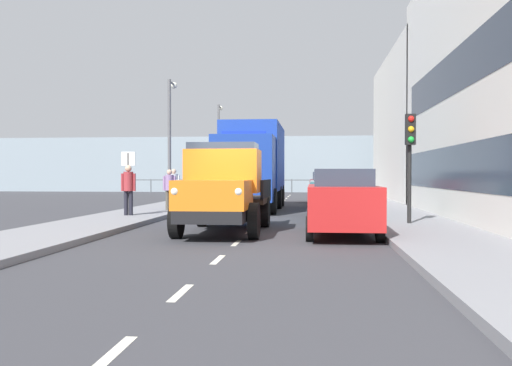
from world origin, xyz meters
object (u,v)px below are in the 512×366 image
object	(u,v)px
car_red_kerbside_near	(342,201)
lamp_post_far	(219,141)
street_sign	(128,172)
car_white_oppositeside_2	(250,185)
lorry_cargo_blue	(252,164)
car_silver_kerbside_2	(329,189)
pedestrian_in_dark_coat	(128,186)
car_black_oppositeside_1	(239,186)
lamp_post_promenade	(170,130)
pedestrian_strolling	(174,185)
truck_vintage_orange	(223,190)
pedestrian_near_railing	(169,186)
traffic_light_near	(410,144)
car_grey_oppositeside_0	(222,189)
car_teal_kerbside_1	(334,194)
car_maroon_kerbside_3	(326,187)

from	to	relation	value
car_red_kerbside_near	lamp_post_far	bearing A→B (deg)	-73.12
lamp_post_far	street_sign	xyz separation A→B (m)	(-0.02, 19.38, -2.25)
car_white_oppositeside_2	lorry_cargo_blue	bearing A→B (deg)	96.68
car_silver_kerbside_2	pedestrian_in_dark_coat	distance (m)	9.90
car_black_oppositeside_1	lamp_post_far	distance (m)	7.66
car_black_oppositeside_1	lamp_post_promenade	distance (m)	7.18
pedestrian_strolling	lamp_post_promenade	xyz separation A→B (m)	(0.76, -2.33, 2.59)
car_white_oppositeside_2	car_black_oppositeside_1	bearing A→B (deg)	90.00
lorry_cargo_blue	street_sign	xyz separation A→B (m)	(3.84, 5.47, -0.39)
pedestrian_in_dark_coat	street_sign	size ratio (longest dim) A/B	0.78
truck_vintage_orange	car_silver_kerbside_2	size ratio (longest dim) A/B	1.34
car_black_oppositeside_1	pedestrian_near_railing	bearing A→B (deg)	81.73
traffic_light_near	car_grey_oppositeside_0	bearing A→B (deg)	-52.72
car_silver_kerbside_2	lamp_post_far	world-z (taller)	lamp_post_far
truck_vintage_orange	car_grey_oppositeside_0	distance (m)	11.35
pedestrian_near_railing	street_sign	world-z (taller)	street_sign
car_white_oppositeside_2	street_sign	distance (m)	18.72
car_red_kerbside_near	car_silver_kerbside_2	distance (m)	11.27
car_red_kerbside_near	car_silver_kerbside_2	world-z (taller)	same
pedestrian_in_dark_coat	lamp_post_far	size ratio (longest dim) A/B	0.28
car_silver_kerbside_2	car_black_oppositeside_1	distance (m)	7.99
car_silver_kerbside_2	pedestrian_near_railing	bearing A→B (deg)	31.29
lorry_cargo_blue	car_grey_oppositeside_0	bearing A→B (deg)	-38.74
pedestrian_in_dark_coat	lamp_post_promenade	size ratio (longest dim) A/B	0.30
car_silver_kerbside_2	pedestrian_in_dark_coat	world-z (taller)	pedestrian_in_dark_coat
car_teal_kerbside_1	car_black_oppositeside_1	bearing A→B (deg)	-67.27
car_red_kerbside_near	pedestrian_strolling	size ratio (longest dim) A/B	2.63
lorry_cargo_blue	pedestrian_near_railing	world-z (taller)	lorry_cargo_blue
truck_vintage_orange	pedestrian_near_railing	size ratio (longest dim) A/B	3.44
lamp_post_promenade	car_maroon_kerbside_3	bearing A→B (deg)	-141.06
truck_vintage_orange	street_sign	bearing A→B (deg)	-47.24
car_maroon_kerbside_3	lamp_post_far	world-z (taller)	lamp_post_far
car_silver_kerbside_2	car_grey_oppositeside_0	xyz separation A→B (m)	(5.00, -0.19, 0.00)
car_silver_kerbside_2	lamp_post_promenade	size ratio (longest dim) A/B	0.71
pedestrian_near_railing	truck_vintage_orange	bearing A→B (deg)	115.22
car_white_oppositeside_2	lamp_post_far	world-z (taller)	lamp_post_far
lamp_post_far	car_maroon_kerbside_3	bearing A→B (deg)	137.58
lorry_cargo_blue	pedestrian_near_railing	xyz separation A→B (m)	(3.01, 2.89, -0.96)
pedestrian_near_railing	street_sign	xyz separation A→B (m)	(0.83, 2.58, 0.57)
pedestrian_near_railing	car_red_kerbside_near	bearing A→B (deg)	131.45
car_teal_kerbside_1	truck_vintage_orange	bearing A→B (deg)	59.38
street_sign	car_grey_oppositeside_0	bearing A→B (deg)	-108.99
traffic_light_near	car_maroon_kerbside_3	bearing A→B (deg)	-82.23
pedestrian_in_dark_coat	lorry_cargo_blue	bearing A→B (deg)	-123.13
pedestrian_strolling	traffic_light_near	bearing A→B (deg)	141.93
car_silver_kerbside_2	car_grey_oppositeside_0	world-z (taller)	same
car_silver_kerbside_2	traffic_light_near	distance (m)	9.49
truck_vintage_orange	car_maroon_kerbside_3	world-z (taller)	truck_vintage_orange
pedestrian_near_railing	traffic_light_near	size ratio (longest dim) A/B	0.51
car_teal_kerbside_1	pedestrian_near_railing	world-z (taller)	pedestrian_near_railing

